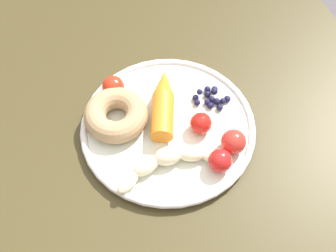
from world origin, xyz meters
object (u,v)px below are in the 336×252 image
carrot_orange (163,102)px  tomato_mid (201,123)px  banana (170,161)px  blueberry_pile (211,98)px  plate (168,127)px  tomato_extra (113,87)px  tomato_near (220,161)px  tomato_far (233,142)px  dining_table (170,125)px  donut (116,115)px

carrot_orange → tomato_mid: carrot_orange is taller
banana → blueberry_pile: bearing=-48.5°
plate → blueberry_pile: (0.03, -0.09, 0.01)m
plate → tomato_extra: tomato_extra is taller
tomato_near → tomato_mid: bearing=2.3°
tomato_near → tomato_mid: 0.07m
blueberry_pile → tomato_extra: bearing=66.3°
tomato_mid → tomato_far: (-0.05, -0.04, 0.00)m
carrot_orange → blueberry_pile: bearing=-96.2°
dining_table → plate: bearing=158.0°
banana → carrot_orange: size_ratio=1.33×
banana → tomato_extra: (0.17, 0.05, 0.01)m
donut → tomato_near: bearing=-136.0°
banana → blueberry_pile: banana is taller
plate → tomato_far: 0.11m
banana → tomato_far: (-0.00, -0.11, 0.01)m
plate → tomato_near: tomato_near is taller
blueberry_pile → tomato_mid: size_ratio=1.76×
carrot_orange → tomato_far: size_ratio=3.50×
dining_table → blueberry_pile: bearing=-116.0°
dining_table → tomato_mid: tomato_mid is taller
dining_table → tomato_extra: 0.15m
carrot_orange → plate: bearing=174.4°
tomato_far → tomato_mid: bearing=35.0°
dining_table → carrot_orange: size_ratio=9.13×
blueberry_pile → tomato_far: size_ratio=1.57×
banana → tomato_near: bearing=-110.2°
blueberry_pile → tomato_mid: tomato_mid is taller
carrot_orange → tomato_near: (-0.13, -0.05, -0.00)m
carrot_orange → tomato_extra: (0.06, 0.07, 0.00)m
donut → dining_table: bearing=-78.3°
dining_table → banana: (-0.13, 0.04, 0.11)m
plate → tomato_near: bearing=-152.0°
dining_table → blueberry_pile: (-0.03, -0.06, 0.10)m
banana → tomato_extra: 0.17m
donut → blueberry_pile: (-0.01, -0.17, -0.01)m
carrot_orange → blueberry_pile: carrot_orange is taller
dining_table → banana: bearing=160.8°
banana → donut: (0.11, 0.06, 0.01)m
banana → donut: bearing=27.8°
tomato_far → tomato_near: bearing=126.1°
plate → banana: bearing=163.2°
blueberry_pile → tomato_near: (-0.12, 0.04, 0.01)m
blueberry_pile → dining_table: bearing=64.0°
tomato_far → tomato_extra: (0.17, 0.15, -0.00)m
blueberry_pile → tomato_near: 0.13m
dining_table → plate: size_ratio=4.39×
blueberry_pile → tomato_near: size_ratio=1.69×
plate → donut: (0.04, 0.08, 0.02)m
dining_table → banana: 0.17m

